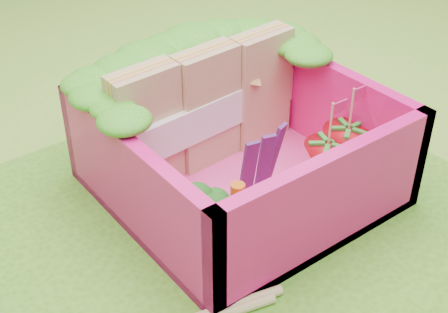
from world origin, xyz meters
TOP-DOWN VIEW (x-y plane):
  - ground at (0.00, 0.00)m, footprint 14.00×14.00m
  - placemat at (0.00, 0.00)m, footprint 2.60×2.60m
  - bento_floor at (0.20, 0.30)m, footprint 1.30×1.30m
  - bento_box at (0.20, 0.30)m, footprint 1.30×1.30m
  - lettuce_ruffle at (0.20, 0.76)m, footprint 1.43×0.76m
  - sandwich_stack at (0.21, 0.59)m, footprint 1.17×0.26m
  - broccoli at (-0.23, 0.04)m, footprint 0.31×0.31m
  - carrot_sticks at (-0.07, -0.02)m, footprint 0.17×0.19m
  - purple_wedges at (0.23, 0.15)m, footprint 0.26×0.07m
  - strawberry_left at (0.54, 0.01)m, footprint 0.24×0.24m
  - strawberry_right at (0.70, 0.03)m, footprint 0.27×0.27m
  - snap_peas at (0.54, -0.04)m, footprint 0.62×0.29m

SIDE VIEW (x-z plane):
  - ground at x=0.00m, z-range 0.00..0.00m
  - placemat at x=0.00m, z-range 0.00..0.03m
  - bento_floor at x=0.20m, z-range 0.03..0.08m
  - snap_peas at x=0.54m, z-range 0.08..0.13m
  - carrot_sticks at x=-0.07m, z-range 0.08..0.32m
  - strawberry_left at x=0.54m, z-range -0.03..0.45m
  - strawberry_right at x=0.70m, z-range -0.03..0.47m
  - purple_wedges at x=0.23m, z-range 0.08..0.46m
  - broccoli at x=-0.23m, z-range 0.13..0.41m
  - bento_box at x=0.20m, z-range 0.03..0.58m
  - sandwich_stack at x=0.21m, z-range 0.07..0.72m
  - lettuce_ruffle at x=0.20m, z-range 0.58..0.69m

